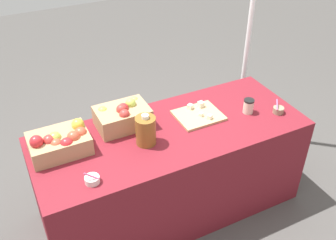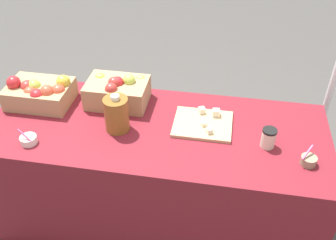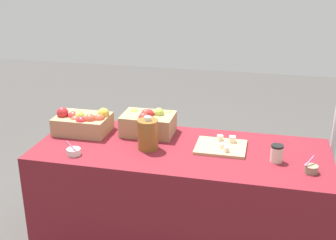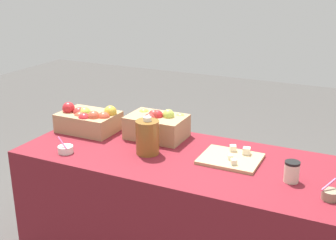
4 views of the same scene
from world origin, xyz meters
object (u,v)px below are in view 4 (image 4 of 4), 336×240
sample_bowl_mid (66,149)px  sample_bowl_near (330,195)px  apple_crate_middle (157,125)px  coffee_cup (292,172)px  apple_crate_left (89,120)px  cutting_board_front (231,158)px  cider_jug (148,137)px

sample_bowl_mid → sample_bowl_near: bearing=3.6°
apple_crate_middle → sample_bowl_mid: bearing=-129.2°
sample_bowl_mid → coffee_cup: bearing=8.8°
apple_crate_middle → sample_bowl_near: 1.13m
apple_crate_left → apple_crate_middle: (0.45, 0.09, 0.00)m
apple_crate_middle → sample_bowl_near: bearing=-18.4°
sample_bowl_near → coffee_cup: bearing=152.1°
apple_crate_left → sample_bowl_near: apple_crate_left is taller
cutting_board_front → apple_crate_middle: bearing=165.6°
apple_crate_middle → sample_bowl_mid: apple_crate_middle is taller
sample_bowl_near → cutting_board_front: bearing=157.8°
sample_bowl_near → coffee_cup: (-0.19, 0.10, 0.03)m
sample_bowl_mid → coffee_cup: (1.24, 0.19, 0.03)m
apple_crate_left → cider_jug: (0.52, -0.16, 0.02)m
cutting_board_front → apple_crate_left: bearing=177.3°
sample_bowl_near → apple_crate_middle: bearing=161.6°
apple_crate_left → coffee_cup: bearing=-7.1°
cutting_board_front → cider_jug: size_ratio=1.47×
sample_bowl_near → cider_jug: bearing=173.8°
sample_bowl_mid → coffee_cup: 1.25m
apple_crate_left → sample_bowl_mid: bearing=-76.0°
coffee_cup → sample_bowl_near: bearing=-27.9°
apple_crate_left → cider_jug: cider_jug is taller
cutting_board_front → cider_jug: 0.48m
apple_crate_left → cutting_board_front: (0.98, -0.05, -0.06)m
apple_crate_left → sample_bowl_mid: (0.09, -0.36, -0.05)m
cider_jug → apple_crate_middle: bearing=104.7°
sample_bowl_near → sample_bowl_mid: sample_bowl_mid is taller
apple_crate_middle → cider_jug: 0.26m
apple_crate_left → sample_bowl_mid: 0.37m
cider_jug → coffee_cup: 0.81m
cutting_board_front → sample_bowl_near: (0.54, -0.22, 0.01)m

